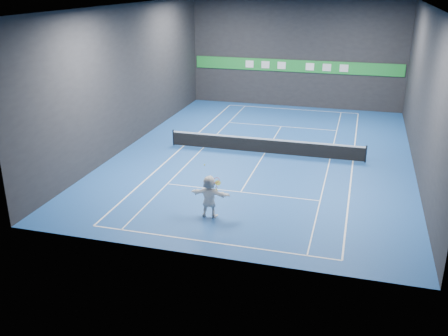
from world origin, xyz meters
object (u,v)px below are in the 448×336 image
(tennis_racket, at_px, (216,182))
(player, at_px, (209,196))
(tennis_ball, at_px, (204,165))
(tennis_net, at_px, (265,145))

(tennis_racket, bearing_deg, player, -171.89)
(player, relative_size, tennis_racket, 2.91)
(tennis_ball, bearing_deg, tennis_net, 83.83)
(player, height_order, tennis_net, player)
(tennis_ball, height_order, tennis_net, tennis_ball)
(tennis_racket, bearing_deg, tennis_ball, 166.16)
(tennis_ball, bearing_deg, tennis_racket, -13.84)
(tennis_ball, relative_size, tennis_net, 0.01)
(player, height_order, tennis_ball, tennis_ball)
(player, bearing_deg, tennis_net, -94.11)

